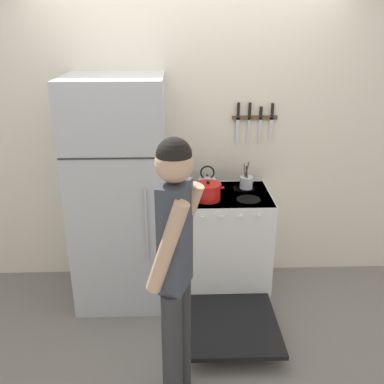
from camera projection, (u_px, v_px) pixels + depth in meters
ground_plane at (189, 269)px, 4.12m from camera, size 14.00×14.00×0.00m
wall_back at (189, 140)px, 3.68m from camera, size 10.00×0.06×2.55m
refrigerator at (120, 194)px, 3.44m from camera, size 0.74×0.72×1.86m
stove_range at (225, 245)px, 3.65m from camera, size 0.72×1.33×0.90m
dutch_oven_pot at (208, 192)px, 3.38m from camera, size 0.25×0.21×0.16m
tea_kettle at (207, 182)px, 3.60m from camera, size 0.20×0.16×0.21m
utensil_jar at (246, 182)px, 3.62m from camera, size 0.11×0.11×0.23m
person at (176, 265)px, 2.37m from camera, size 0.35×0.40×1.69m
wall_knife_strip at (255, 117)px, 3.58m from camera, size 0.38×0.03×0.34m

